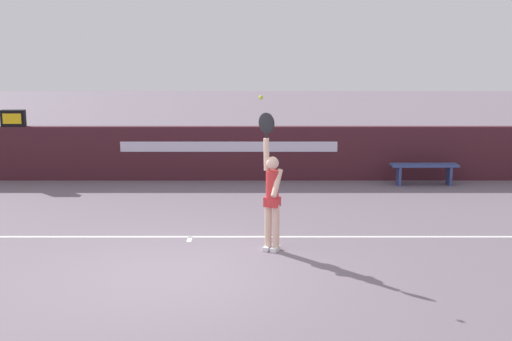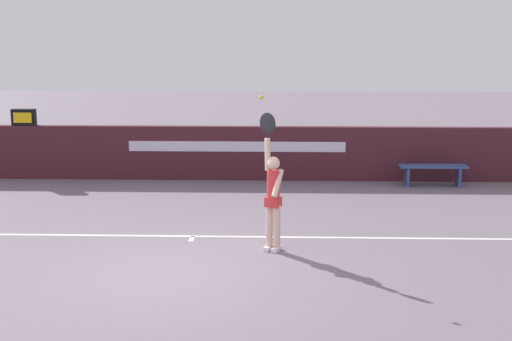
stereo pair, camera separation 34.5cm
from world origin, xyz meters
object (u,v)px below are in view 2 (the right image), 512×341
object	(u,v)px
speed_display	(24,117)
tennis_ball	(262,97)
tennis_player	(273,195)
courtside_bench_near	(433,170)

from	to	relation	value
speed_display	tennis_ball	xyz separation A→B (m)	(5.89, -5.81, 1.08)
tennis_player	tennis_ball	distance (m)	1.68
tennis_ball	speed_display	bearing A→B (deg)	135.36
tennis_player	tennis_ball	bearing A→B (deg)	-118.68
speed_display	tennis_player	size ratio (longest dim) A/B	0.24
speed_display	tennis_player	bearing A→B (deg)	-42.11
tennis_ball	courtside_bench_near	size ratio (longest dim) A/B	0.04
tennis_ball	tennis_player	bearing A→B (deg)	61.32
tennis_player	tennis_ball	world-z (taller)	tennis_ball
tennis_ball	courtside_bench_near	bearing A→B (deg)	53.67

